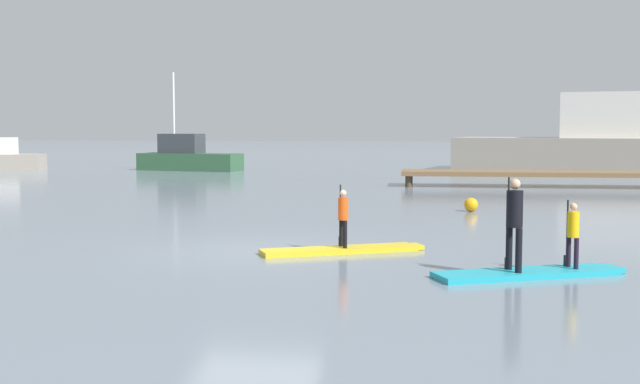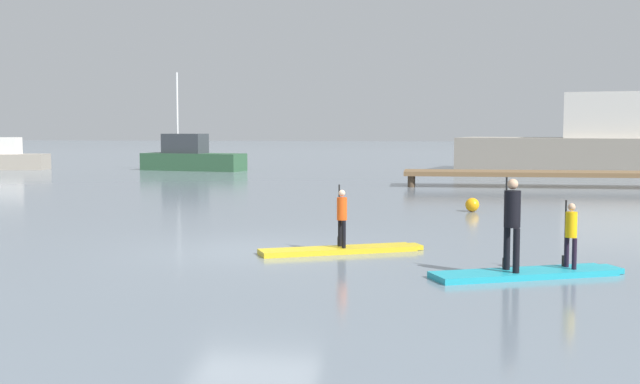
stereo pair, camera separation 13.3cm
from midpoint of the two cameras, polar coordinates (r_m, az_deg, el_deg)
The scene contains 10 objects.
ground_plane at distance 15.75m, azimuth -4.87°, elevation -4.23°, with size 240.00×240.00×0.00m, color slate.
paddleboard_near at distance 15.56m, azimuth 1.40°, elevation -4.14°, with size 3.17×1.81×0.10m.
paddler_child_solo at distance 15.48m, azimuth 1.40°, elevation -1.65°, with size 0.26×0.37×1.21m.
paddleboard_far at distance 13.53m, azimuth 14.46°, elevation -5.61°, with size 3.24×1.85×0.10m.
paddler_adult at distance 13.26m, azimuth 13.38°, elevation -1.84°, with size 0.35×0.46×1.51m.
paddler_child_front at distance 13.85m, azimuth 17.28°, elevation -2.71°, with size 0.25×0.36×1.12m.
fishing_boat_white_large at distance 45.91m, azimuth 19.55°, elevation 3.24°, with size 15.76×8.52×12.92m.
fishing_boat_green_midground at distance 45.17m, azimuth -9.48°, elevation 2.47°, with size 6.07×2.96×5.44m.
floating_dock at distance 33.72m, azimuth 16.91°, elevation 1.25°, with size 13.08×2.11×0.63m.
mooring_buoy_mid at distance 23.37m, azimuth 10.54°, elevation -0.89°, with size 0.40×0.40×0.40m, color orange.
Camera 1 is at (3.20, -15.22, 2.43)m, focal length 44.94 mm.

